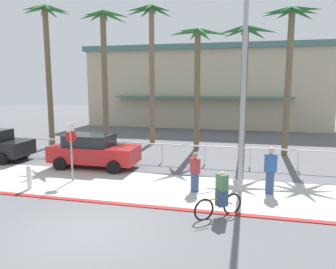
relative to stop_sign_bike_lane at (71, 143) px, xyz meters
The scene contains 18 objects.
ground_plane 6.65m from the stop_sign_bike_lane, 62.62° to the left, with size 80.00×80.00×0.00m, color #5B5B60.
sidewalk_strip 3.40m from the stop_sign_bike_lane, ahead, with size 44.00×4.00×0.02m, color beige.
curb_paint 3.98m from the stop_sign_bike_lane, 35.20° to the right, with size 44.00×0.24×0.03m, color maroon.
building_backdrop 22.24m from the stop_sign_bike_lane, 81.62° to the left, with size 23.60×9.77×7.84m.
rail_fence 5.22m from the stop_sign_bike_lane, 54.92° to the left, with size 27.60×0.08×1.04m.
stop_sign_bike_lane is the anchor object (origin of this frame).
bollard_3 2.13m from the stop_sign_bike_lane, 128.83° to the right, with size 0.20×0.20×1.00m.
streetlight_curb 7.59m from the stop_sign_bike_lane, ahead, with size 0.24×2.54×7.50m.
palm_tree_0 10.11m from the stop_sign_bike_lane, 128.37° to the left, with size 3.53×3.13×9.24m.
palm_tree_1 8.97m from the stop_sign_bike_lane, 102.82° to the left, with size 3.26×3.66×8.84m.
palm_tree_2 10.90m from the stop_sign_bike_lane, 85.11° to the left, with size 3.18×2.88×9.49m.
palm_tree_3 9.85m from the stop_sign_bike_lane, 62.18° to the left, with size 3.80×3.04×7.61m.
palm_tree_4 10.42m from the stop_sign_bike_lane, 42.67° to the left, with size 3.34×3.37×7.43m.
palm_tree_5 13.21m from the stop_sign_bike_lane, 38.75° to the left, with size 3.20×3.58×8.53m.
car_red_1 2.50m from the stop_sign_bike_lane, 93.91° to the left, with size 4.40×2.02×1.69m.
cyclist_yellow_0 7.03m from the stop_sign_bike_lane, 19.49° to the right, with size 1.42×1.23×1.50m.
pedestrian_0 5.49m from the stop_sign_bike_lane, ahead, with size 0.45×0.48×1.59m.
pedestrian_1 8.30m from the stop_sign_bike_lane, ahead, with size 0.48×0.43×1.84m.
Camera 1 is at (4.29, -8.02, 4.21)m, focal length 34.60 mm.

